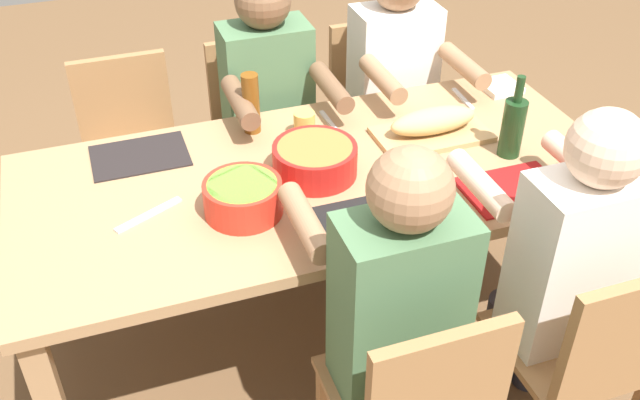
% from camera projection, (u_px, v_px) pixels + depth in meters
% --- Properties ---
extents(ground_plane, '(8.00, 8.00, 0.00)m').
position_uv_depth(ground_plane, '(320.00, 331.00, 2.80)').
color(ground_plane, brown).
extents(dining_table, '(1.98, 0.91, 0.74)m').
position_uv_depth(dining_table, '(320.00, 192.00, 2.41)').
color(dining_table, '#A87F56').
rests_on(dining_table, ground_plane).
extents(chair_far_left, '(0.40, 0.40, 0.85)m').
position_uv_depth(chair_far_left, '(588.00, 355.00, 2.07)').
color(chair_far_left, '#9E7044').
rests_on(chair_far_left, ground_plane).
extents(diner_far_left, '(0.41, 0.53, 1.20)m').
position_uv_depth(diner_far_left, '(565.00, 258.00, 2.08)').
color(diner_far_left, '#2D2D38').
rests_on(diner_far_left, ground_plane).
extents(chair_near_left, '(0.40, 0.40, 0.85)m').
position_uv_depth(chair_near_left, '(377.00, 107.00, 3.25)').
color(chair_near_left, '#9E7044').
rests_on(chair_near_left, ground_plane).
extents(diner_near_left, '(0.41, 0.53, 1.20)m').
position_uv_depth(diner_near_left, '(397.00, 82.00, 2.99)').
color(diner_near_left, '#2D2D38').
rests_on(diner_near_left, ground_plane).
extents(chair_near_center, '(0.40, 0.40, 0.85)m').
position_uv_depth(chair_near_center, '(260.00, 127.00, 3.11)').
color(chair_near_center, '#9E7044').
rests_on(chair_near_center, ground_plane).
extents(diner_near_center, '(0.41, 0.53, 1.20)m').
position_uv_depth(diner_near_center, '(270.00, 102.00, 2.84)').
color(diner_near_center, '#2D2D38').
rests_on(diner_near_center, ground_plane).
extents(chair_near_right, '(0.40, 0.40, 0.85)m').
position_uv_depth(chair_near_right, '(133.00, 150.00, 2.96)').
color(chair_near_right, '#9E7044').
rests_on(chair_near_right, ground_plane).
extents(diner_far_center, '(0.41, 0.53, 1.20)m').
position_uv_depth(diner_far_center, '(393.00, 302.00, 1.94)').
color(diner_far_center, '#2D2D38').
rests_on(diner_far_center, ground_plane).
extents(serving_bowl_fruit, '(0.27, 0.27, 0.10)m').
position_uv_depth(serving_bowl_fruit, '(315.00, 159.00, 2.32)').
color(serving_bowl_fruit, red).
rests_on(serving_bowl_fruit, dining_table).
extents(serving_bowl_salad, '(0.24, 0.24, 0.11)m').
position_uv_depth(serving_bowl_salad, '(243.00, 196.00, 2.16)').
color(serving_bowl_salad, red).
rests_on(serving_bowl_salad, dining_table).
extents(cutting_board, '(0.40, 0.22, 0.02)m').
position_uv_depth(cutting_board, '(432.00, 134.00, 2.54)').
color(cutting_board, tan).
rests_on(cutting_board, dining_table).
extents(bread_loaf, '(0.32, 0.11, 0.09)m').
position_uv_depth(bread_loaf, '(433.00, 121.00, 2.51)').
color(bread_loaf, tan).
rests_on(bread_loaf, cutting_board).
extents(wine_bottle, '(0.08, 0.08, 0.29)m').
position_uv_depth(wine_bottle, '(513.00, 126.00, 2.39)').
color(wine_bottle, '#193819').
rests_on(wine_bottle, dining_table).
extents(beer_bottle, '(0.06, 0.06, 0.22)m').
position_uv_depth(beer_bottle, '(251.00, 103.00, 2.52)').
color(beer_bottle, brown).
rests_on(beer_bottle, dining_table).
extents(wine_glass, '(0.08, 0.08, 0.17)m').
position_uv_depth(wine_glass, '(402.00, 160.00, 2.21)').
color(wine_glass, silver).
rests_on(wine_glass, dining_table).
extents(placemat_far_left, '(0.32, 0.23, 0.01)m').
position_uv_depth(placemat_far_left, '(513.00, 189.00, 2.28)').
color(placemat_far_left, maroon).
rests_on(placemat_far_left, dining_table).
extents(fork_near_left, '(0.03, 0.17, 0.01)m').
position_uv_depth(fork_near_left, '(463.00, 99.00, 2.77)').
color(fork_near_left, silver).
rests_on(fork_near_left, dining_table).
extents(cup_near_center, '(0.08, 0.08, 0.09)m').
position_uv_depth(cup_near_center, '(304.00, 124.00, 2.53)').
color(cup_near_center, gold).
rests_on(cup_near_center, dining_table).
extents(fork_near_center, '(0.02, 0.17, 0.01)m').
position_uv_depth(fork_near_center, '(330.00, 122.00, 2.62)').
color(fork_near_center, silver).
rests_on(fork_near_center, dining_table).
extents(placemat_near_right, '(0.32, 0.23, 0.01)m').
position_uv_depth(placemat_near_right, '(140.00, 156.00, 2.44)').
color(placemat_near_right, black).
rests_on(placemat_near_right, dining_table).
extents(placemat_far_center, '(0.32, 0.23, 0.01)m').
position_uv_depth(placemat_far_center, '(353.00, 224.00, 2.14)').
color(placemat_far_center, black).
rests_on(placemat_far_center, dining_table).
extents(carving_knife, '(0.22, 0.12, 0.01)m').
position_uv_depth(carving_knife, '(149.00, 215.00, 2.17)').
color(carving_knife, silver).
rests_on(carving_knife, dining_table).
extents(napkin_stack, '(0.15, 0.15, 0.02)m').
position_uv_depth(napkin_stack, '(500.00, 87.00, 2.83)').
color(napkin_stack, white).
rests_on(napkin_stack, dining_table).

